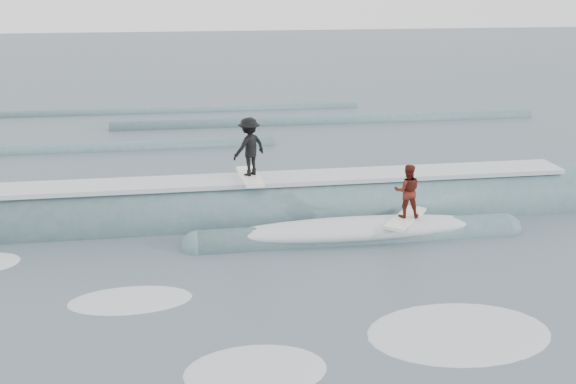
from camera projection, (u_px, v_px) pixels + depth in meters
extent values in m
plane|color=#40515E|center=(312.00, 284.00, 15.59)|extent=(160.00, 160.00, 0.00)
cylinder|color=#3D6666|center=(283.00, 215.00, 20.14)|extent=(20.54, 2.27, 2.27)
cylinder|color=#3D6666|center=(356.00, 239.00, 18.33)|extent=(9.00, 0.99, 0.99)
sphere|color=#3D6666|center=(198.00, 248.00, 17.69)|extent=(0.99, 0.99, 0.99)
sphere|color=#3D6666|center=(504.00, 230.00, 18.97)|extent=(0.99, 0.99, 0.99)
cube|color=silver|center=(283.00, 179.00, 19.76)|extent=(18.00, 1.30, 0.14)
ellipsoid|color=silver|center=(357.00, 229.00, 18.24)|extent=(7.60, 1.30, 0.60)
cube|color=white|center=(250.00, 176.00, 19.57)|extent=(0.71, 2.04, 0.10)
imported|color=black|center=(249.00, 147.00, 19.27)|extent=(1.32, 1.20, 1.77)
cube|color=white|center=(406.00, 218.00, 18.36)|extent=(1.69, 1.90, 0.10)
imported|color=#51170F|center=(407.00, 191.00, 18.10)|extent=(0.85, 0.71, 1.55)
ellipsoid|color=silver|center=(130.00, 300.00, 14.82)|extent=(2.36, 1.61, 0.10)
ellipsoid|color=silver|center=(459.00, 333.00, 13.46)|extent=(3.78, 2.58, 0.10)
ellipsoid|color=silver|center=(255.00, 371.00, 12.16)|extent=(2.59, 1.77, 0.10)
cylinder|color=#3D6666|center=(17.00, 153.00, 27.28)|extent=(22.00, 0.70, 0.70)
cylinder|color=#3D6666|center=(329.00, 123.00, 33.09)|extent=(22.00, 0.80, 0.80)
cylinder|color=#3D6666|center=(163.00, 112.00, 35.62)|extent=(22.00, 0.60, 0.60)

